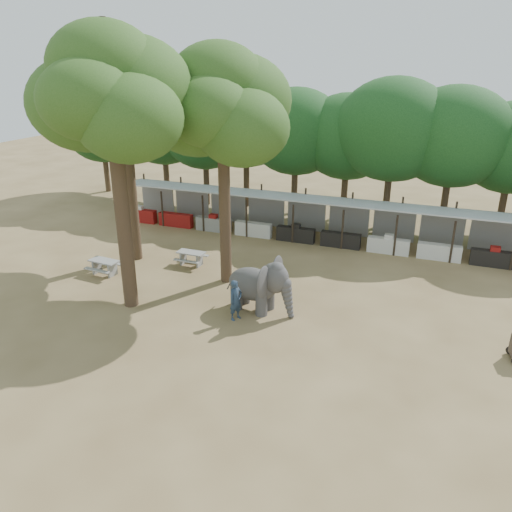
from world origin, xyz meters
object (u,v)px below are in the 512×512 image
(yard_tree_back, at_px, (221,106))
(elephant, at_px, (260,285))
(yard_tree_left, at_px, (123,108))
(picnic_table_far, at_px, (191,256))
(yard_tree_center, at_px, (110,95))
(picnic_table_near, at_px, (104,265))
(handler, at_px, (236,300))

(yard_tree_back, bearing_deg, elephant, -42.13)
(yard_tree_left, height_order, picnic_table_far, yard_tree_left)
(yard_tree_center, xyz_separation_m, picnic_table_near, (-3.15, 2.27, -8.69))
(handler, relative_size, picnic_table_far, 1.19)
(yard_tree_left, bearing_deg, picnic_table_near, -93.16)
(yard_tree_center, distance_m, picnic_table_near, 9.52)
(picnic_table_near, bearing_deg, yard_tree_left, 91.97)
(elephant, height_order, picnic_table_far, elephant)
(elephant, bearing_deg, picnic_table_far, 153.10)
(elephant, relative_size, handler, 1.82)
(yard_tree_left, height_order, yard_tree_back, yard_tree_back)
(elephant, xyz_separation_m, picnic_table_far, (-5.39, 3.63, -0.75))
(picnic_table_far, bearing_deg, yard_tree_center, -94.70)
(yard_tree_center, relative_size, handler, 6.62)
(yard_tree_left, bearing_deg, picnic_table_far, 0.63)
(yard_tree_left, xyz_separation_m, picnic_table_far, (3.48, 0.04, -7.71))
(picnic_table_far, bearing_deg, picnic_table_near, -141.95)
(yard_tree_center, bearing_deg, yard_tree_left, 120.96)
(elephant, height_order, handler, elephant)
(yard_tree_left, bearing_deg, handler, -30.08)
(elephant, bearing_deg, yard_tree_left, 165.04)
(yard_tree_left, bearing_deg, yard_tree_center, -59.04)
(elephant, bearing_deg, picnic_table_near, -178.39)
(handler, relative_size, picnic_table_near, 1.07)
(yard_tree_left, height_order, elephant, yard_tree_left)
(handler, distance_m, picnic_table_far, 6.71)
(yard_tree_center, bearing_deg, elephant, 13.46)
(elephant, xyz_separation_m, handler, (-0.69, -1.14, -0.33))
(handler, bearing_deg, yard_tree_center, 117.81)
(yard_tree_center, relative_size, yard_tree_back, 1.06)
(yard_tree_back, bearing_deg, yard_tree_left, 170.54)
(handler, xyz_separation_m, picnic_table_near, (-8.33, 2.01, -0.40))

